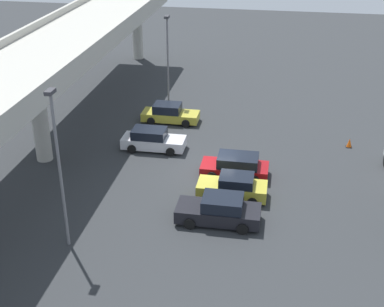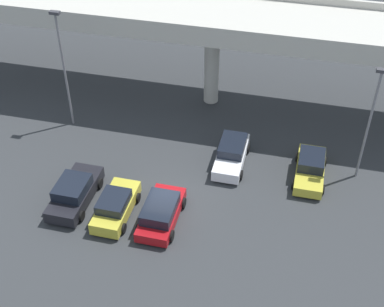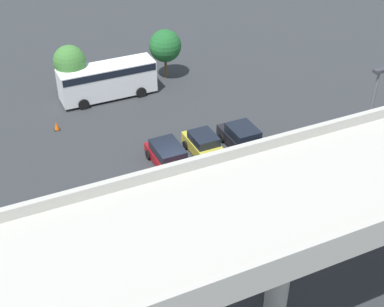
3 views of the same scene
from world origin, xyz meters
TOP-DOWN VIEW (x-y plane):
  - ground_plane at (0.00, 0.00)m, footprint 110.19×110.19m
  - highway_overpass at (0.00, 12.41)m, footprint 52.56×7.00m
  - parked_car_0 at (-5.80, -0.95)m, footprint 2.23×4.87m
  - parked_car_1 at (-2.92, -1.44)m, footprint 2.05×4.34m
  - parked_car_2 at (-0.10, -1.32)m, footprint 2.23×4.51m
  - parked_car_3 at (2.99, 5.18)m, footprint 2.07×4.66m
  - parked_car_4 at (8.29, 5.02)m, footprint 2.07×4.67m
  - shuttle_bus at (0.59, -12.70)m, footprint 8.00×2.57m
  - lamp_post_near_aisle at (11.32, 5.75)m, footprint 0.70×0.35m
  - lamp_post_mid_lot at (-9.39, 6.87)m, footprint 0.70×0.35m
  - tree_front_left at (-5.24, -14.09)m, footprint 2.85×2.85m
  - tree_front_centre at (3.27, -13.86)m, footprint 2.67×2.67m
  - traffic_cone at (5.84, -9.28)m, footprint 0.44×0.44m

SIDE VIEW (x-z plane):
  - ground_plane at x=0.00m, z-range 0.00..0.00m
  - traffic_cone at x=5.84m, z-range -0.02..0.68m
  - parked_car_4 at x=8.29m, z-range -0.07..1.49m
  - parked_car_1 at x=-2.92m, z-range -0.06..1.50m
  - parked_car_2 at x=-0.10m, z-range -0.02..1.51m
  - parked_car_3 at x=2.99m, z-range -0.05..1.54m
  - parked_car_0 at x=-5.80m, z-range -0.07..1.61m
  - shuttle_bus at x=0.59m, z-range 0.27..3.18m
  - tree_front_left at x=-5.24m, z-range 0.81..5.29m
  - tree_front_centre at x=3.27m, z-range 0.97..5.61m
  - lamp_post_near_aisle at x=11.32m, z-range 0.69..8.78m
  - lamp_post_mid_lot at x=-9.39m, z-range 0.70..9.62m
  - highway_overpass at x=0.00m, z-range 2.75..10.71m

